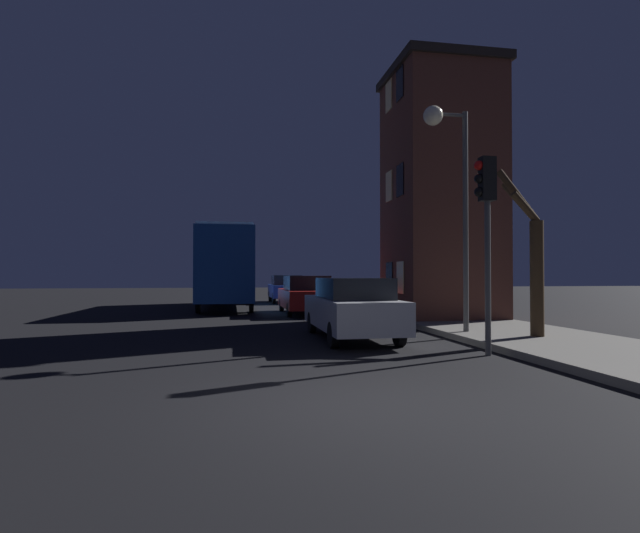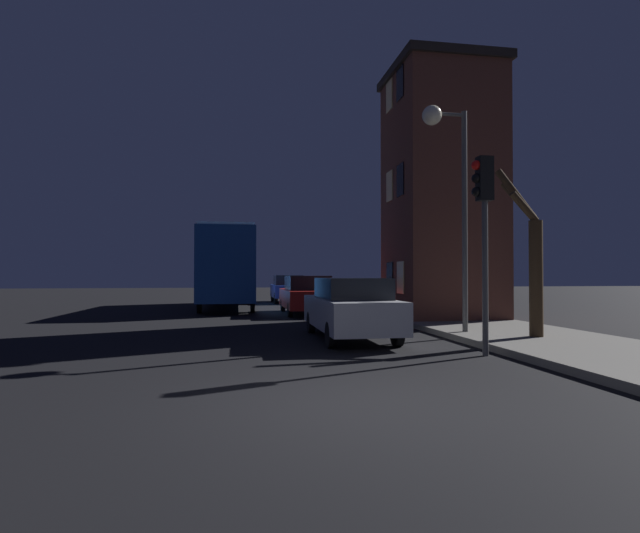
{
  "view_description": "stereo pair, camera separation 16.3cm",
  "coord_description": "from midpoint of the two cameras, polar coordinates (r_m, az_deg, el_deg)",
  "views": [
    {
      "loc": [
        -1.58,
        -6.23,
        1.63
      ],
      "look_at": [
        1.34,
        10.21,
        1.92
      ],
      "focal_mm": 28.0,
      "sensor_mm": 36.0,
      "label": 1
    },
    {
      "loc": [
        -1.42,
        -6.26,
        1.63
      ],
      "look_at": [
        1.34,
        10.21,
        1.92
      ],
      "focal_mm": 28.0,
      "sensor_mm": 36.0,
      "label": 2
    }
  ],
  "objects": [
    {
      "name": "car_near_lane",
      "position": [
        12.81,
        3.26,
        -4.7
      ],
      "size": [
        1.73,
        4.64,
        1.56
      ],
      "color": "#B7BABF",
      "rests_on": "ground"
    },
    {
      "name": "ground_plane",
      "position": [
        6.63,
        3.43,
        -15.27
      ],
      "size": [
        120.0,
        120.0,
        0.0
      ],
      "primitive_type": "plane",
      "color": "black"
    },
    {
      "name": "streetlamp",
      "position": [
        13.79,
        14.08,
        11.45
      ],
      "size": [
        1.23,
        0.51,
        5.92
      ],
      "color": "#4C4C4C",
      "rests_on": "sidewalk"
    },
    {
      "name": "brick_building",
      "position": [
        18.74,
        13.38,
        8.36
      ],
      "size": [
        3.71,
        3.85,
        9.0
      ],
      "color": "brown",
      "rests_on": "sidewalk"
    },
    {
      "name": "traffic_light",
      "position": [
        10.75,
        18.02,
        5.9
      ],
      "size": [
        0.43,
        0.24,
        4.05
      ],
      "color": "#4C4C4C",
      "rests_on": "ground"
    },
    {
      "name": "bare_tree",
      "position": [
        13.2,
        22.74,
        1.18
      ],
      "size": [
        0.97,
        1.38,
        4.13
      ],
      "color": "#382819",
      "rests_on": "sidewalk"
    },
    {
      "name": "car_far_lane",
      "position": [
        29.81,
        -4.1,
        -2.52
      ],
      "size": [
        1.81,
        4.19,
        1.63
      ],
      "color": "navy",
      "rests_on": "ground"
    },
    {
      "name": "car_mid_lane",
      "position": [
        21.02,
        -1.88,
        -3.23
      ],
      "size": [
        1.89,
        4.72,
        1.61
      ],
      "color": "#B21E19",
      "rests_on": "ground"
    },
    {
      "name": "bus",
      "position": [
        25.3,
        -10.88,
        0.42
      ],
      "size": [
        2.47,
        10.04,
        3.8
      ],
      "color": "#194793",
      "rests_on": "ground"
    }
  ]
}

